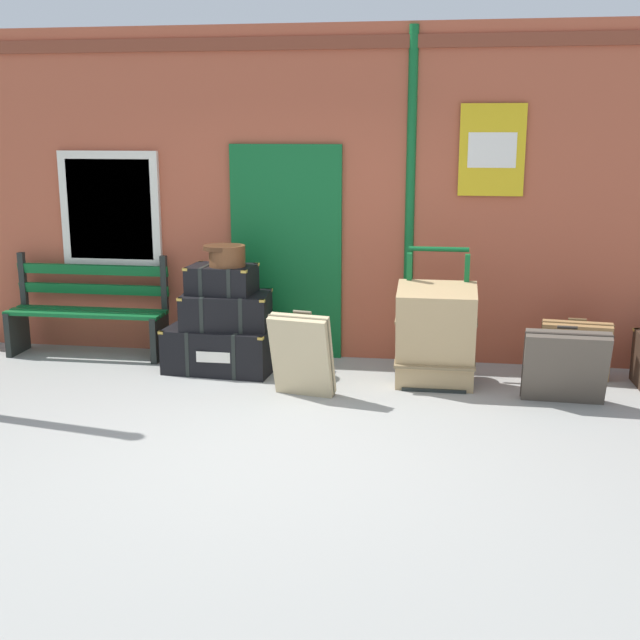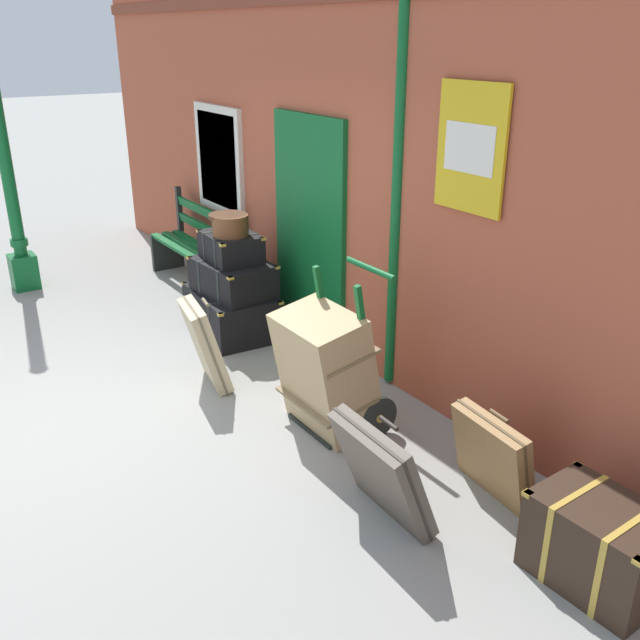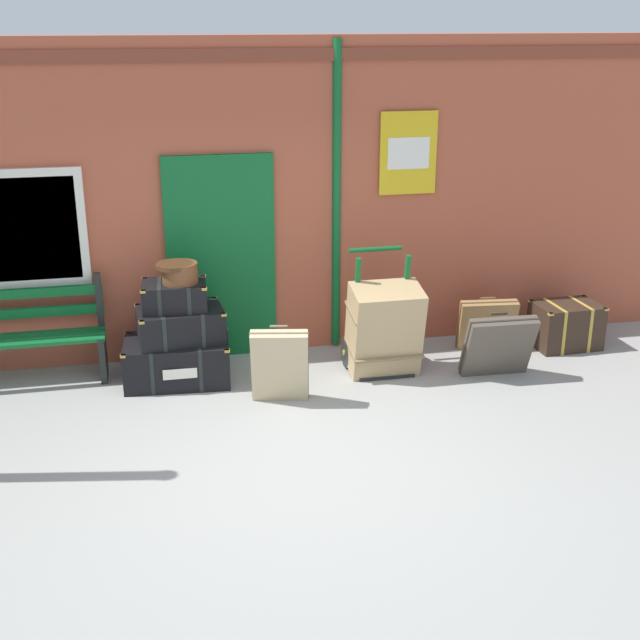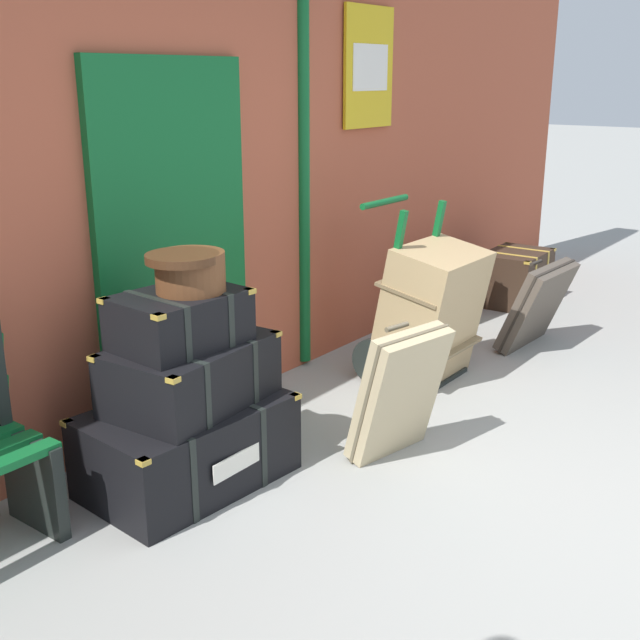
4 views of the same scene
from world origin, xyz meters
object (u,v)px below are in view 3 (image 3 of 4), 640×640
object	(u,v)px
platform_bench	(20,338)
corner_trunk	(566,325)
steamer_trunk_middle	(181,324)
porters_trolley	(379,342)
steamer_trunk_base	(177,361)
suitcase_olive	(280,365)
suitcase_caramel	(498,346)
round_hatbox	(179,272)
large_brown_trunk	(384,329)
steamer_trunk_top	(175,296)
suitcase_charcoal	(487,324)

from	to	relation	value
platform_bench	corner_trunk	distance (m)	5.61
steamer_trunk_middle	porters_trolley	world-z (taller)	porters_trolley
steamer_trunk_base	suitcase_olive	bearing A→B (deg)	-37.70
porters_trolley	platform_bench	bearing A→B (deg)	173.55
porters_trolley	suitcase_caramel	distance (m)	1.18
steamer_trunk_base	platform_bench	bearing A→B (deg)	167.92
round_hatbox	steamer_trunk_base	bearing A→B (deg)	177.51
steamer_trunk_middle	large_brown_trunk	bearing A→B (deg)	-7.55
steamer_trunk_top	suitcase_charcoal	bearing A→B (deg)	2.49
suitcase_olive	steamer_trunk_base	bearing A→B (deg)	142.30
steamer_trunk_base	round_hatbox	distance (m)	0.90
platform_bench	suitcase_caramel	world-z (taller)	platform_bench
platform_bench	suitcase_caramel	size ratio (longest dim) A/B	2.30
steamer_trunk_base	suitcase_caramel	size ratio (longest dim) A/B	1.51
round_hatbox	suitcase_caramel	distance (m)	3.17
suitcase_charcoal	corner_trunk	size ratio (longest dim) A/B	0.89
platform_bench	corner_trunk	size ratio (longest dim) A/B	2.26
platform_bench	steamer_trunk_top	bearing A→B (deg)	-11.16
steamer_trunk_middle	corner_trunk	world-z (taller)	steamer_trunk_middle
large_brown_trunk	steamer_trunk_base	bearing A→B (deg)	172.87
suitcase_olive	suitcase_caramel	world-z (taller)	suitcase_olive
suitcase_olive	corner_trunk	distance (m)	3.32
platform_bench	suitcase_caramel	xyz separation A→B (m)	(4.55, -0.89, -0.11)
steamer_trunk_base	porters_trolley	bearing A→B (deg)	-2.25
suitcase_charcoal	suitcase_olive	size ratio (longest dim) A/B	0.84
steamer_trunk_base	steamer_trunk_top	distance (m)	0.66
steamer_trunk_base	steamer_trunk_middle	bearing A→B (deg)	8.99
steamer_trunk_base	suitcase_caramel	bearing A→B (deg)	-10.58
large_brown_trunk	suitcase_caramel	distance (m)	1.12
large_brown_trunk	corner_trunk	distance (m)	2.15
platform_bench	steamer_trunk_base	world-z (taller)	platform_bench
suitcase_caramel	steamer_trunk_base	bearing A→B (deg)	169.42
round_hatbox	steamer_trunk_top	bearing A→B (deg)	155.00
large_brown_trunk	platform_bench	bearing A→B (deg)	170.76
steamer_trunk_top	corner_trunk	xyz separation A→B (m)	(4.12, 0.03, -0.63)
steamer_trunk_top	suitcase_charcoal	xyz separation A→B (m)	(3.26, 0.14, -0.59)
steamer_trunk_base	suitcase_olive	xyz separation A→B (m)	(0.90, -0.69, 0.16)
steamer_trunk_middle	round_hatbox	xyz separation A→B (m)	(0.01, -0.01, 0.53)
suitcase_olive	platform_bench	bearing A→B (deg)	156.93
steamer_trunk_top	corner_trunk	distance (m)	4.17
steamer_trunk_base	suitcase_charcoal	distance (m)	3.28
porters_trolley	suitcase_olive	distance (m)	1.28
steamer_trunk_middle	steamer_trunk_top	distance (m)	0.29
platform_bench	porters_trolley	xyz separation A→B (m)	(3.48, -0.39, -0.17)
steamer_trunk_middle	round_hatbox	distance (m)	0.53
steamer_trunk_middle	round_hatbox	size ratio (longest dim) A/B	2.17
round_hatbox	platform_bench	bearing A→B (deg)	168.32
porters_trolley	large_brown_trunk	bearing A→B (deg)	-90.00
round_hatbox	suitcase_caramel	bearing A→B (deg)	-10.75
suitcase_caramel	steamer_trunk_middle	bearing A→B (deg)	169.09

